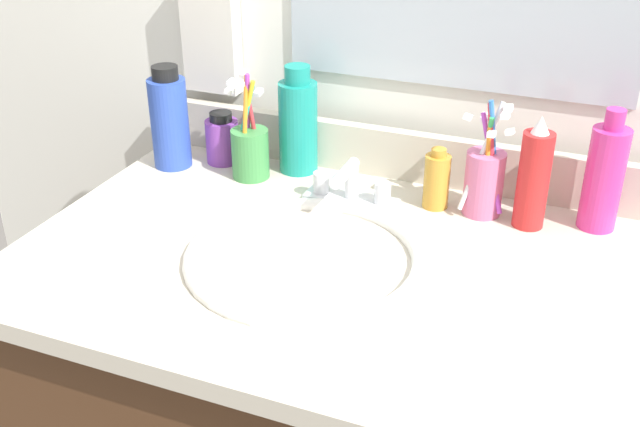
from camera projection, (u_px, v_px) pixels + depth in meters
countertop at (324, 264)px, 1.16m from camera, size 0.92×0.64×0.03m
backsplash at (387, 153)px, 1.39m from camera, size 0.92×0.02×0.09m
back_wall at (391, 262)px, 1.56m from camera, size 2.02×0.04×1.30m
hand_towel at (211, 34)px, 1.44m from camera, size 0.11×0.04×0.22m
sink_basin at (306, 277)px, 1.16m from camera, size 0.36×0.36×0.11m
faucet at (350, 190)px, 1.29m from camera, size 0.16×0.10×0.08m
bottle_soap_pink at (604, 177)px, 1.20m from camera, size 0.06×0.06×0.20m
bottle_cream_purple at (222, 139)px, 1.44m from camera, size 0.06×0.06×0.10m
bottle_mouthwash_teal at (298, 124)px, 1.39m from camera, size 0.07×0.07×0.20m
bottle_shampoo_blue at (169, 120)px, 1.41m from camera, size 0.07×0.07×0.19m
bottle_oil_amber at (437, 180)px, 1.28m from camera, size 0.04×0.04×0.11m
bottle_spray_red at (534, 178)px, 1.20m from camera, size 0.05×0.05×0.19m
cup_green at (250, 149)px, 1.38m from camera, size 0.08×0.07×0.20m
cup_pink at (485, 179)px, 1.25m from camera, size 0.08×0.08×0.20m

